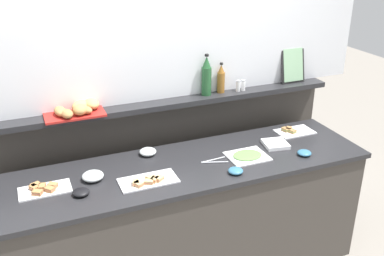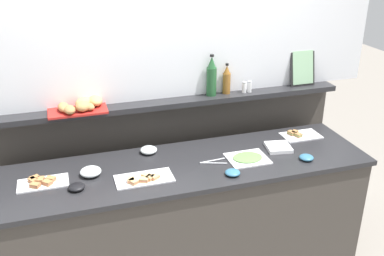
{
  "view_description": "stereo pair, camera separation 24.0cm",
  "coord_description": "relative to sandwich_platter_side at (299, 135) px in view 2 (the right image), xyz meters",
  "views": [
    {
      "loc": [
        -0.95,
        -2.44,
        2.35
      ],
      "look_at": [
        0.09,
        0.1,
        1.13
      ],
      "focal_mm": 41.3,
      "sensor_mm": 36.0,
      "label": 1
    },
    {
      "loc": [
        -0.72,
        -2.53,
        2.35
      ],
      "look_at": [
        0.09,
        0.1,
        1.13
      ],
      "focal_mm": 41.3,
      "sensor_mm": 36.0,
      "label": 2
    }
  ],
  "objects": [
    {
      "name": "upper_wall_panel",
      "position": [
        -0.98,
        0.37,
        0.99
      ],
      "size": [
        3.38,
        0.08,
        1.39
      ],
      "primitive_type": "cube",
      "color": "white",
      "rests_on": "back_ledge_unit"
    },
    {
      "name": "framed_picture",
      "position": [
        0.16,
        0.31,
        0.44
      ],
      "size": [
        0.21,
        0.07,
        0.29
      ],
      "color": "black",
      "rests_on": "back_ledge_unit"
    },
    {
      "name": "cold_cuts_platter",
      "position": [
        -0.54,
        -0.23,
        -0.0
      ],
      "size": [
        0.28,
        0.23,
        0.02
      ],
      "color": "white",
      "rests_on": "buffet_counter"
    },
    {
      "name": "sandwich_platter_rear",
      "position": [
        -1.9,
        -0.15,
        0.0
      ],
      "size": [
        0.31,
        0.16,
        0.04
      ],
      "color": "white",
      "rests_on": "buffet_counter"
    },
    {
      "name": "ground_plane",
      "position": [
        -0.98,
        0.43,
        -0.92
      ],
      "size": [
        12.0,
        12.0,
        0.0
      ],
      "primitive_type": "plane",
      "color": "gray"
    },
    {
      "name": "glass_bowl_medium",
      "position": [
        -1.59,
        -0.13,
        0.02
      ],
      "size": [
        0.14,
        0.14,
        0.05
      ],
      "color": "silver",
      "rests_on": "buffet_counter"
    },
    {
      "name": "salt_shaker",
      "position": [
        -0.36,
        0.27,
        0.34
      ],
      "size": [
        0.03,
        0.03,
        0.09
      ],
      "color": "white",
      "rests_on": "back_ledge_unit"
    },
    {
      "name": "condiment_bowl_cream",
      "position": [
        -1.69,
        -0.28,
        0.01
      ],
      "size": [
        0.1,
        0.1,
        0.04
      ],
      "primitive_type": "ellipsoid",
      "color": "black",
      "rests_on": "buffet_counter"
    },
    {
      "name": "pepper_shaker",
      "position": [
        -0.32,
        0.27,
        0.34
      ],
      "size": [
        0.03,
        0.03,
        0.09
      ],
      "color": "white",
      "rests_on": "back_ledge_unit"
    },
    {
      "name": "back_ledge_unit",
      "position": [
        -0.98,
        0.35,
        -0.28
      ],
      "size": [
        2.78,
        0.22,
        1.21
      ],
      "color": "#3D3833",
      "rests_on": "ground_plane"
    },
    {
      "name": "bread_basket",
      "position": [
        -1.59,
        0.26,
        0.33
      ],
      "size": [
        0.4,
        0.27,
        0.08
      ],
      "color": "#B2231E",
      "rests_on": "back_ledge_unit"
    },
    {
      "name": "condiment_bowl_teal",
      "position": [
        -0.15,
        -0.36,
        0.01
      ],
      "size": [
        0.1,
        0.1,
        0.03
      ],
      "primitive_type": "ellipsoid",
      "color": "teal",
      "rests_on": "buffet_counter"
    },
    {
      "name": "buffet_counter",
      "position": [
        -0.98,
        -0.17,
        -0.46
      ],
      "size": [
        2.58,
        0.69,
        0.91
      ],
      "color": "#3D3833",
      "rests_on": "ground_plane"
    },
    {
      "name": "condiment_bowl_dark",
      "position": [
        -0.72,
        -0.4,
        0.01
      ],
      "size": [
        0.1,
        0.1,
        0.03
      ],
      "primitive_type": "ellipsoid",
      "color": "teal",
      "rests_on": "buffet_counter"
    },
    {
      "name": "serving_tongs",
      "position": [
        -0.78,
        -0.2,
        -0.0
      ],
      "size": [
        0.19,
        0.08,
        0.01
      ],
      "color": "#B7BABF",
      "rests_on": "buffet_counter"
    },
    {
      "name": "napkin_stack",
      "position": [
        -0.26,
        -0.15,
        0.0
      ],
      "size": [
        0.2,
        0.2,
        0.03
      ],
      "primitive_type": "cube",
      "rotation": [
        0.0,
        0.0,
        -0.17
      ],
      "color": "white",
      "rests_on": "buffet_counter"
    },
    {
      "name": "wine_bottle_green",
      "position": [
        -0.62,
        0.29,
        0.44
      ],
      "size": [
        0.08,
        0.08,
        0.32
      ],
      "color": "#23562D",
      "rests_on": "back_ledge_unit"
    },
    {
      "name": "sandwich_platter_side",
      "position": [
        0.0,
        0.0,
        0.0
      ],
      "size": [
        0.29,
        0.18,
        0.04
      ],
      "color": "silver",
      "rests_on": "buffet_counter"
    },
    {
      "name": "vinegar_bottle_amber",
      "position": [
        -0.5,
        0.3,
        0.4
      ],
      "size": [
        0.06,
        0.06,
        0.24
      ],
      "color": "#8E5B23",
      "rests_on": "back_ledge_unit"
    },
    {
      "name": "sandwich_platter_front",
      "position": [
        -1.28,
        -0.29,
        0.0
      ],
      "size": [
        0.37,
        0.18,
        0.04
      ],
      "color": "silver",
      "rests_on": "buffet_counter"
    },
    {
      "name": "glass_bowl_large",
      "position": [
        -1.17,
        0.07,
        0.01
      ],
      "size": [
        0.12,
        0.12,
        0.05
      ],
      "color": "silver",
      "rests_on": "buffet_counter"
    }
  ]
}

